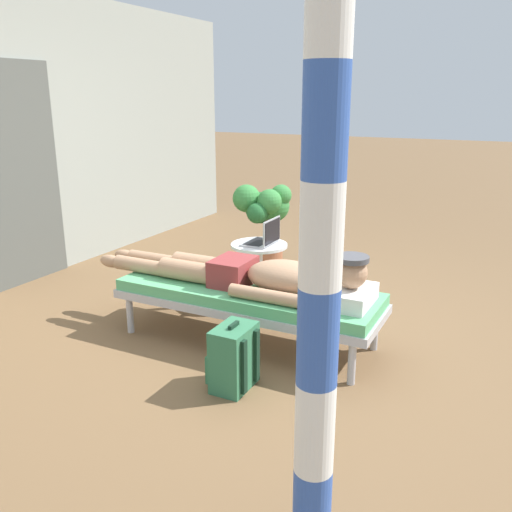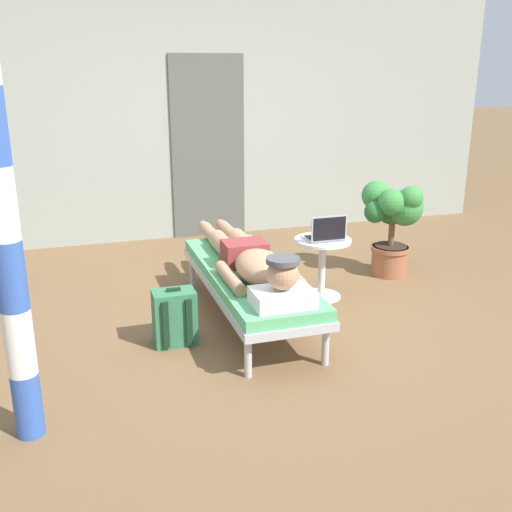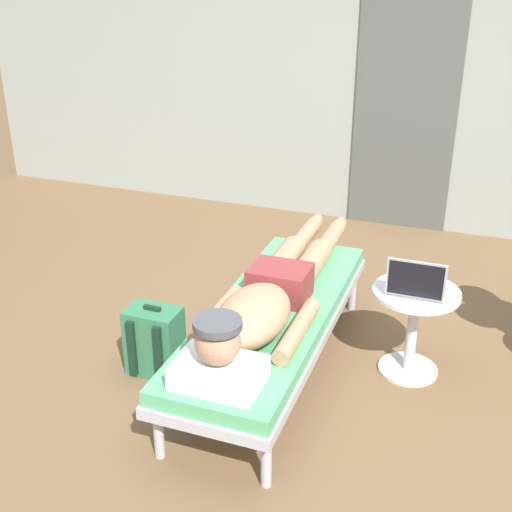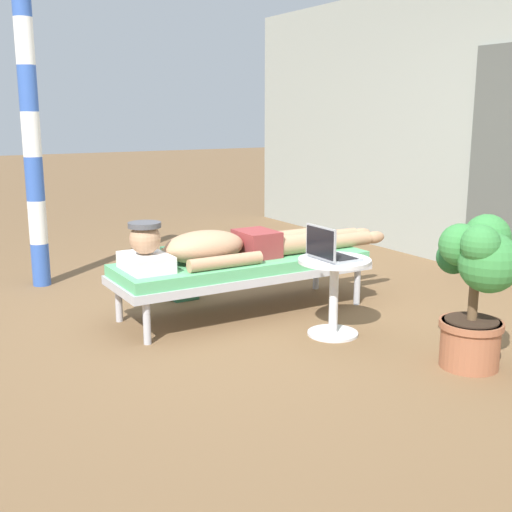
{
  "view_description": "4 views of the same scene",
  "coord_description": "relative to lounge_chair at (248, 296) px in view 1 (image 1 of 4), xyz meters",
  "views": [
    {
      "loc": [
        -3.42,
        -1.56,
        1.73
      ],
      "look_at": [
        -0.19,
        0.06,
        0.66
      ],
      "focal_mm": 38.21,
      "sensor_mm": 36.0,
      "label": 1
    },
    {
      "loc": [
        -1.44,
        -4.02,
        1.93
      ],
      "look_at": [
        -0.14,
        0.06,
        0.55
      ],
      "focal_mm": 42.01,
      "sensor_mm": 36.0,
      "label": 2
    },
    {
      "loc": [
        0.85,
        -2.9,
        2.21
      ],
      "look_at": [
        -0.38,
        0.42,
        0.58
      ],
      "focal_mm": 46.45,
      "sensor_mm": 36.0,
      "label": 3
    },
    {
      "loc": [
        3.86,
        -2.16,
        1.46
      ],
      "look_at": [
        -0.0,
        0.15,
        0.47
      ],
      "focal_mm": 45.59,
      "sensor_mm": 36.0,
      "label": 4
    }
  ],
  "objects": [
    {
      "name": "house_door_panel",
      "position": [
        0.29,
        2.51,
        0.67
      ],
      "size": [
        0.84,
        0.03,
        2.04
      ],
      "primitive_type": "cube",
      "color": "#545651",
      "rests_on": "ground"
    },
    {
      "name": "porch_post",
      "position": [
        -1.58,
        -1.1,
        0.94
      ],
      "size": [
        0.15,
        0.15,
        2.57
      ],
      "color": "#3359B2",
      "rests_on": "ground"
    },
    {
      "name": "person_reclining",
      "position": [
        0.0,
        -0.08,
        0.17
      ],
      "size": [
        0.53,
        2.17,
        0.33
      ],
      "color": "white",
      "rests_on": "lounge_chair"
    },
    {
      "name": "laptop",
      "position": [
        0.74,
        0.22,
        0.24
      ],
      "size": [
        0.31,
        0.24,
        0.23
      ],
      "color": "#A5A8AD",
      "rests_on": "side_table"
    },
    {
      "name": "lounge_chair",
      "position": [
        0.0,
        0.0,
        0.0
      ],
      "size": [
        0.64,
        1.93,
        0.42
      ],
      "color": "#B7B7BC",
      "rests_on": "ground"
    },
    {
      "name": "potted_plant",
      "position": [
        1.61,
        0.64,
        0.21
      ],
      "size": [
        0.56,
        0.54,
        0.88
      ],
      "color": "#9E5B3D",
      "rests_on": "ground"
    },
    {
      "name": "ground_plane",
      "position": [
        0.18,
        -0.14,
        -0.35
      ],
      "size": [
        40.0,
        40.0,
        0.0
      ],
      "primitive_type": "plane",
      "color": "brown"
    },
    {
      "name": "backpack",
      "position": [
        -0.63,
        -0.23,
        -0.15
      ],
      "size": [
        0.3,
        0.26,
        0.42
      ],
      "color": "#33724C",
      "rests_on": "ground"
    },
    {
      "name": "side_table",
      "position": [
        0.74,
        0.27,
        0.01
      ],
      "size": [
        0.48,
        0.48,
        0.52
      ],
      "color": "silver",
      "rests_on": "ground"
    }
  ]
}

